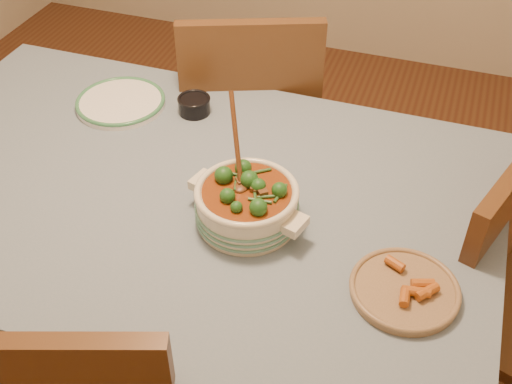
% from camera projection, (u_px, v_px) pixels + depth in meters
% --- Properties ---
extents(floor, '(4.50, 4.50, 0.00)m').
position_uv_depth(floor, '(194.00, 355.00, 2.19)').
color(floor, '#4D2516').
rests_on(floor, ground).
extents(dining_table, '(1.68, 1.08, 0.76)m').
position_uv_depth(dining_table, '(178.00, 212.00, 1.75)').
color(dining_table, brown).
rests_on(dining_table, floor).
extents(stew_casserole, '(0.32, 0.30, 0.30)m').
position_uv_depth(stew_casserole, '(247.00, 202.00, 1.55)').
color(stew_casserole, '#EEE3C7').
rests_on(stew_casserole, dining_table).
extents(white_plate, '(0.30, 0.30, 0.02)m').
position_uv_depth(white_plate, '(121.00, 102.00, 1.97)').
color(white_plate, white).
rests_on(white_plate, dining_table).
extents(condiment_bowl, '(0.10, 0.10, 0.05)m').
position_uv_depth(condiment_bowl, '(194.00, 104.00, 1.94)').
color(condiment_bowl, black).
rests_on(condiment_bowl, dining_table).
extents(fried_plate, '(0.30, 0.30, 0.04)m').
position_uv_depth(fried_plate, '(405.00, 288.00, 1.41)').
color(fried_plate, '#9C7956').
rests_on(fried_plate, dining_table).
extents(chair_far, '(0.59, 0.59, 0.98)m').
position_uv_depth(chair_far, '(250.00, 117.00, 2.28)').
color(chair_far, brown).
rests_on(chair_far, floor).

